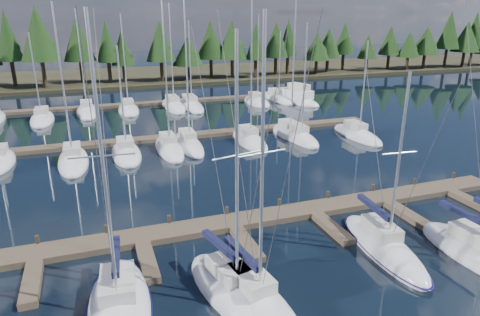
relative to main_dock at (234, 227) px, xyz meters
name	(u,v)px	position (x,y,z in m)	size (l,w,h in m)	color
ground	(190,167)	(0.00, 12.64, -0.20)	(260.00, 260.00, 0.00)	black
far_shore	(127,77)	(0.00, 72.64, 0.10)	(220.00, 30.00, 0.60)	#302C1A
main_dock	(234,227)	(0.00, 0.00, 0.00)	(44.00, 6.13, 0.90)	brown
back_docks	(157,118)	(0.00, 32.23, 0.00)	(50.00, 21.80, 0.40)	brown
front_sailboat_1	(119,307)	(-7.83, -5.95, 0.08)	(3.83, 9.08, 14.61)	silver
front_sailboat_2	(233,289)	(-2.29, -6.48, 0.09)	(4.44, 8.06, 13.80)	silver
front_sailboat_3	(255,301)	(-1.56, -7.72, 0.10)	(3.72, 8.26, 14.55)	silver
front_sailboat_4	(383,247)	(7.57, -5.52, 0.07)	(3.28, 8.95, 11.55)	silver
front_sailboat_5	(478,253)	(12.26, -8.04, 0.10)	(3.15, 8.36, 15.59)	silver
back_sailboat_rows	(164,124)	(0.37, 28.37, 0.06)	(44.18, 32.69, 16.37)	silver
motor_yacht_right	(296,99)	(22.83, 36.58, 0.33)	(5.81, 10.44, 4.97)	silver
tree_line	(124,46)	(-0.99, 62.80, 7.33)	(184.90, 11.67, 14.17)	black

